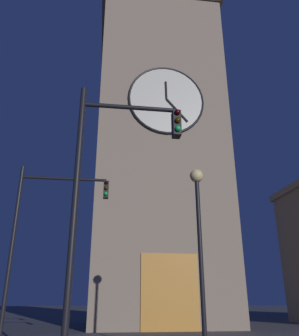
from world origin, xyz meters
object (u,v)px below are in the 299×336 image
Objects in this scene: clocktower at (156,151)px; traffic_signal_near at (107,176)px; street_lamp at (199,221)px; traffic_signal_mid at (43,222)px.

clocktower is 4.30× the size of traffic_signal_near.
traffic_signal_near is at bearing 37.09° from street_lamp.
traffic_signal_mid is 6.75m from street_lamp.
traffic_signal_mid is (6.20, 9.61, -7.68)m from clocktower.
traffic_signal_near is 3.72m from street_lamp.
traffic_signal_near is at bearing 76.77° from clocktower.
clocktower is 5.34× the size of street_lamp.
street_lamp is at bearing 143.62° from traffic_signal_mid.
street_lamp is (-5.41, 3.99, -0.67)m from traffic_signal_mid.
traffic_signal_near reaches higher than street_lamp.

